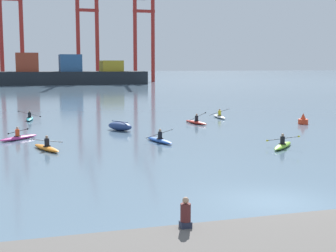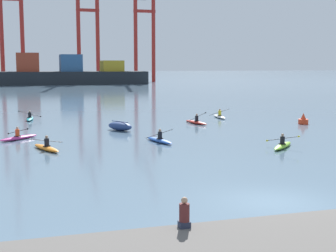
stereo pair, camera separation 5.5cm
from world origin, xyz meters
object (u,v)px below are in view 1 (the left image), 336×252
object	(u,v)px
kayak_red	(196,122)
container_barge	(69,74)
gantry_crane_east_mid	(88,25)
seated_onlooker	(186,214)
kayak_white	(219,116)
capsized_dinghy	(120,126)
kayak_blue	(159,140)
kayak_lime	(283,145)
kayak_magenta	(19,137)
channel_buoy	(303,120)
kayak_orange	(46,147)
gantry_crane_west_mid	(11,16)
gantry_crane_east	(144,25)
kayak_teal	(30,118)

from	to	relation	value
kayak_red	container_barge	bearing A→B (deg)	92.10
gantry_crane_east_mid	seated_onlooker	bearing A→B (deg)	-95.96
container_barge	kayak_white	bearing A→B (deg)	-85.35
capsized_dinghy	kayak_red	size ratio (longest dim) A/B	0.81
kayak_blue	kayak_white	bearing A→B (deg)	52.83
kayak_lime	kayak_blue	bearing A→B (deg)	148.10
kayak_blue	kayak_white	size ratio (longest dim) A/B	1.00
capsized_dinghy	kayak_magenta	xyz separation A→B (m)	(-7.96, -2.77, -0.18)
channel_buoy	kayak_lime	size ratio (longest dim) A/B	0.35
kayak_blue	kayak_lime	world-z (taller)	same
capsized_dinghy	kayak_red	world-z (taller)	kayak_red
gantry_crane_east_mid	kayak_lime	world-z (taller)	gantry_crane_east_mid
channel_buoy	kayak_orange	xyz separation A→B (m)	(-23.09, -7.30, -0.19)
gantry_crane_west_mid	seated_onlooker	bearing A→B (deg)	-86.64
container_barge	kayak_blue	size ratio (longest dim) A/B	12.10
kayak_white	kayak_red	bearing A→B (deg)	-135.13
gantry_crane_east_mid	gantry_crane_east	xyz separation A→B (m)	(18.07, 0.95, 0.49)
channel_buoy	kayak_teal	xyz separation A→B (m)	(-23.98, 10.40, -0.19)
kayak_lime	seated_onlooker	size ratio (longest dim) A/B	3.17
kayak_red	seated_onlooker	size ratio (longest dim) A/B	3.85
kayak_red	kayak_blue	world-z (taller)	kayak_red
kayak_blue	kayak_teal	distance (m)	18.80
channel_buoy	kayak_magenta	xyz separation A→B (m)	(-24.85, -2.31, -0.19)
capsized_dinghy	channel_buoy	distance (m)	16.89
capsized_dinghy	kayak_red	distance (m)	7.94
container_barge	kayak_white	distance (m)	91.04
channel_buoy	kayak_orange	bearing A→B (deg)	-162.46
kayak_blue	kayak_magenta	size ratio (longest dim) A/B	1.18
gantry_crane_east	channel_buoy	xyz separation A→B (m)	(-12.42, -112.13, -17.54)
capsized_dinghy	kayak_blue	size ratio (longest dim) A/B	0.81
gantry_crane_east	kayak_white	world-z (taller)	gantry_crane_east
kayak_teal	kayak_white	distance (m)	18.89
gantry_crane_east_mid	kayak_blue	world-z (taller)	gantry_crane_east_mid
gantry_crane_east_mid	kayak_magenta	bearing A→B (deg)	-99.60
gantry_crane_east	gantry_crane_west_mid	bearing A→B (deg)	-177.11
kayak_white	kayak_orange	xyz separation A→B (m)	(-17.65, -14.10, -0.00)
gantry_crane_east	channel_buoy	size ratio (longest dim) A/B	35.89
kayak_red	kayak_orange	world-z (taller)	kayak_red
container_barge	kayak_blue	xyz separation A→B (m)	(-2.57, -103.81, -2.64)
kayak_blue	kayak_lime	xyz separation A→B (m)	(7.13, -4.44, 0.00)
kayak_teal	kayak_orange	world-z (taller)	kayak_teal
container_barge	gantry_crane_east_mid	bearing A→B (deg)	62.37
seated_onlooker	kayak_white	bearing A→B (deg)	65.91
kayak_magenta	kayak_white	bearing A→B (deg)	25.16
kayak_white	channel_buoy	bearing A→B (deg)	-51.35
capsized_dinghy	kayak_orange	distance (m)	9.92
kayak_teal	seated_onlooker	distance (m)	36.24
gantry_crane_east	kayak_blue	xyz separation A→B (m)	(-27.80, -118.44, -17.72)
gantry_crane_west_mid	gantry_crane_east	world-z (taller)	gantry_crane_west_mid
kayak_red	gantry_crane_east	bearing A→B (deg)	78.73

